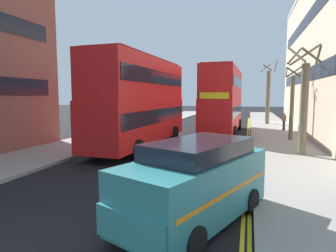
% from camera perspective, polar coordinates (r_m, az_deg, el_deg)
% --- Properties ---
extents(sidewalk_right, '(4.00, 80.00, 0.14)m').
position_cam_1_polar(sidewalk_right, '(18.77, 22.42, -4.24)').
color(sidewalk_right, gray).
rests_on(sidewalk_right, ground).
extents(sidewalk_left, '(4.00, 80.00, 0.14)m').
position_cam_1_polar(sidewalk_left, '(21.55, -14.43, -2.71)').
color(sidewalk_left, gray).
rests_on(sidewalk_left, ground).
extents(kerb_line_outer, '(0.10, 56.00, 0.01)m').
position_cam_1_polar(kerb_line_outer, '(16.69, 15.97, -5.49)').
color(kerb_line_outer, yellow).
rests_on(kerb_line_outer, ground).
extents(kerb_line_inner, '(0.10, 56.00, 0.01)m').
position_cam_1_polar(kerb_line_inner, '(16.69, 15.42, -5.47)').
color(kerb_line_inner, yellow).
rests_on(kerb_line_inner, ground).
extents(double_decker_bus_away, '(3.08, 10.89, 5.64)m').
position_cam_1_polar(double_decker_bus_away, '(18.18, -5.46, 5.24)').
color(double_decker_bus_away, red).
rests_on(double_decker_bus_away, ground).
extents(double_decker_bus_oncoming, '(3.02, 10.87, 5.64)m').
position_cam_1_polar(double_decker_bus_oncoming, '(25.29, 10.95, 5.37)').
color(double_decker_bus_oncoming, red).
rests_on(double_decker_bus_oncoming, ground).
extents(taxi_minivan, '(3.55, 5.16, 2.12)m').
position_cam_1_polar(taxi_minivan, '(7.45, 5.18, -11.14)').
color(taxi_minivan, teal).
rests_on(taxi_minivan, ground).
extents(pedestrian_far, '(0.34, 0.22, 1.62)m').
position_cam_1_polar(pedestrian_far, '(27.89, 22.16, 0.88)').
color(pedestrian_far, '#2D2D38').
rests_on(pedestrian_far, sidewalk_right).
extents(street_tree_near, '(1.81, 1.88, 5.92)m').
position_cam_1_polar(street_tree_near, '(16.65, 25.49, 4.14)').
color(street_tree_near, '#6B6047').
rests_on(street_tree_near, sidewalk_right).
extents(street_tree_mid, '(1.30, 1.35, 5.41)m').
position_cam_1_polar(street_tree_mid, '(22.18, 23.55, 4.35)').
color(street_tree_mid, '#6B6047').
rests_on(street_tree_mid, sidewalk_right).
extents(street_tree_far, '(1.69, 1.59, 6.95)m').
position_cam_1_polar(street_tree_far, '(34.06, 19.34, 5.68)').
color(street_tree_far, '#6B6047').
rests_on(street_tree_far, sidewalk_right).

